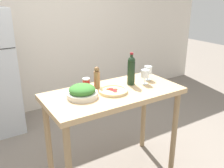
{
  "coord_description": "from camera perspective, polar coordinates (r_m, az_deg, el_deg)",
  "views": [
    {
      "loc": [
        -1.15,
        -1.81,
        1.81
      ],
      "look_at": [
        0.0,
        0.03,
        1.01
      ],
      "focal_mm": 40.0,
      "sensor_mm": 36.0,
      "label": 1
    }
  ],
  "objects": [
    {
      "name": "pepper_mill",
      "position": [
        2.35,
        -3.47,
        1.39
      ],
      "size": [
        0.06,
        0.06,
        0.21
      ],
      "color": "olive",
      "rests_on": "prep_counter"
    },
    {
      "name": "prep_counter",
      "position": [
        2.36,
        0.4,
        -4.57
      ],
      "size": [
        1.28,
        0.62,
        0.95
      ],
      "color": "tan",
      "rests_on": "ground_plane"
    },
    {
      "name": "wine_glass_far",
      "position": [
        2.6,
        8.23,
        3.07
      ],
      "size": [
        0.08,
        0.08,
        0.15
      ],
      "color": "silver",
      "rests_on": "prep_counter"
    },
    {
      "name": "wine_bottle",
      "position": [
        2.43,
        4.41,
        3.22
      ],
      "size": [
        0.07,
        0.07,
        0.32
      ],
      "color": "black",
      "rests_on": "prep_counter"
    },
    {
      "name": "salt_canister",
      "position": [
        2.34,
        -5.89,
        0.05
      ],
      "size": [
        0.07,
        0.07,
        0.11
      ],
      "color": "#B2231E",
      "rests_on": "prep_counter"
    },
    {
      "name": "salad_bowl",
      "position": [
        2.17,
        -6.82,
        -1.78
      ],
      "size": [
        0.27,
        0.27,
        0.12
      ],
      "color": "silver",
      "rests_on": "prep_counter"
    },
    {
      "name": "wine_glass_near",
      "position": [
        2.48,
        7.53,
        2.2
      ],
      "size": [
        0.08,
        0.08,
        0.15
      ],
      "color": "silver",
      "rests_on": "prep_counter"
    },
    {
      "name": "homemade_pizza",
      "position": [
        2.27,
        0.28,
        -1.58
      ],
      "size": [
        0.27,
        0.27,
        0.03
      ],
      "color": "#DBC189",
      "rests_on": "prep_counter"
    },
    {
      "name": "wall_back",
      "position": [
        4.01,
        -15.46,
        12.31
      ],
      "size": [
        6.4,
        0.06,
        2.6
      ],
      "color": "silver",
      "rests_on": "ground_plane"
    }
  ]
}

